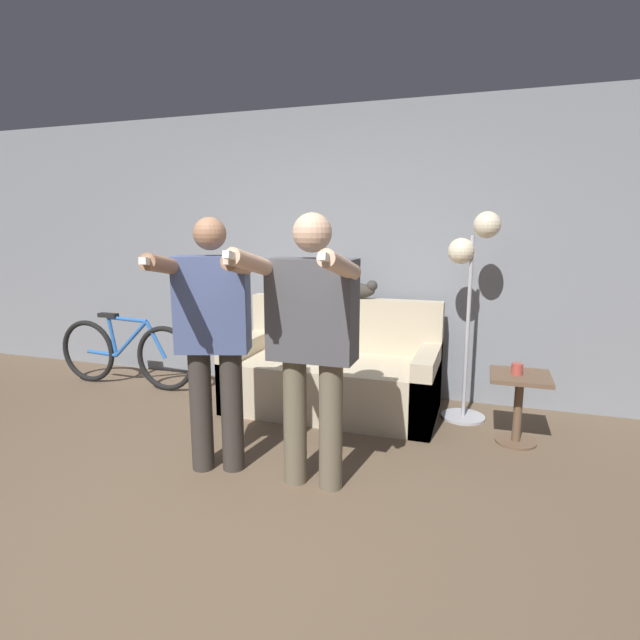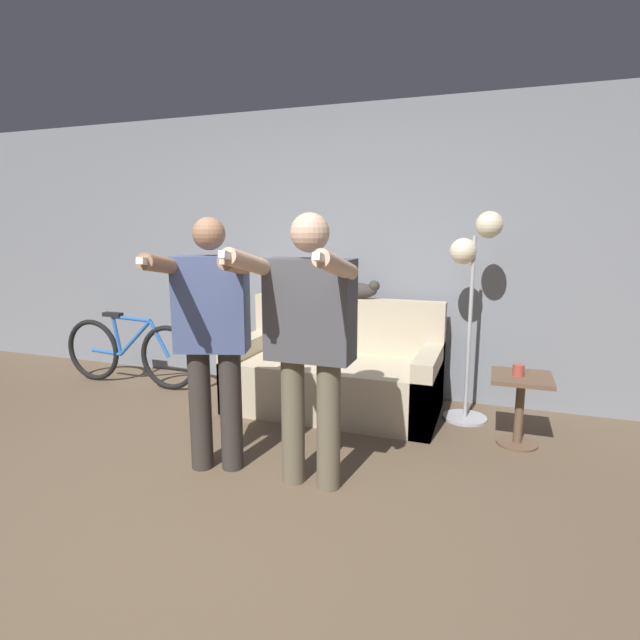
% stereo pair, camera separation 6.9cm
% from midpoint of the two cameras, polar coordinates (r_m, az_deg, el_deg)
% --- Properties ---
extents(ground_plane, '(16.00, 16.00, 0.00)m').
position_cam_midpoint_polar(ground_plane, '(2.78, -16.08, -23.31)').
color(ground_plane, brown).
extents(wall_back, '(10.00, 0.05, 2.60)m').
position_cam_midpoint_polar(wall_back, '(4.67, 1.35, 7.67)').
color(wall_back, gray).
rests_on(wall_back, ground_plane).
extents(couch, '(1.74, 0.86, 0.92)m').
position_cam_midpoint_polar(couch, '(4.28, 1.11, -6.37)').
color(couch, beige).
rests_on(couch, ground_plane).
extents(person_left, '(0.63, 0.77, 1.59)m').
position_cam_midpoint_polar(person_left, '(3.11, -12.79, -1.02)').
color(person_left, '#38332D').
rests_on(person_left, ground_plane).
extents(person_right, '(0.57, 0.66, 1.61)m').
position_cam_midpoint_polar(person_right, '(2.84, -1.69, -1.33)').
color(person_right, '#6B604C').
rests_on(person_right, ground_plane).
extents(cat, '(0.48, 0.14, 0.17)m').
position_cam_midpoint_polar(cat, '(4.41, 3.74, 3.43)').
color(cat, '#3D3833').
rests_on(cat, couch).
extents(floor_lamp, '(0.38, 0.35, 1.65)m').
position_cam_midpoint_polar(floor_lamp, '(4.04, 16.53, 5.88)').
color(floor_lamp, '#B2B2B7').
rests_on(floor_lamp, ground_plane).
extents(side_table, '(0.41, 0.41, 0.51)m').
position_cam_midpoint_polar(side_table, '(3.84, 21.31, -7.96)').
color(side_table, brown).
rests_on(side_table, ground_plane).
extents(cup, '(0.08, 0.08, 0.08)m').
position_cam_midpoint_polar(cup, '(3.77, 21.11, -5.25)').
color(cup, '#B7473D').
rests_on(cup, side_table).
extents(bicycle, '(1.54, 0.07, 0.71)m').
position_cam_midpoint_polar(bicycle, '(5.23, -21.70, -3.53)').
color(bicycle, black).
rests_on(bicycle, ground_plane).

